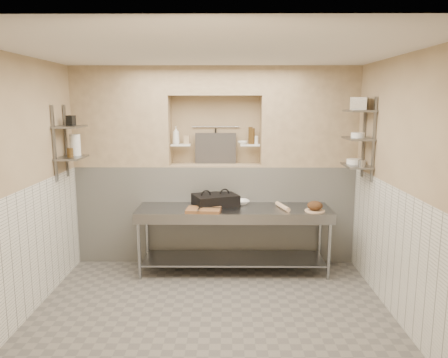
{
  "coord_description": "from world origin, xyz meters",
  "views": [
    {
      "loc": [
        0.17,
        -4.53,
        2.31
      ],
      "look_at": [
        0.13,
        0.9,
        1.35
      ],
      "focal_mm": 35.0,
      "sensor_mm": 36.0,
      "label": 1
    }
  ],
  "objects_px": {
    "bottle_soap": "(176,135)",
    "prep_table": "(234,227)",
    "panini_press": "(215,200)",
    "mixing_bowl": "(241,202)",
    "bowl_alcove": "(242,143)",
    "cutting_board": "(204,210)",
    "bread_loaf": "(315,206)",
    "jug_left": "(75,145)",
    "rolling_pin": "(282,207)"
  },
  "relations": [
    {
      "from": "panini_press",
      "to": "mixing_bowl",
      "type": "xyz_separation_m",
      "value": [
        0.35,
        0.08,
        -0.05
      ]
    },
    {
      "from": "panini_press",
      "to": "bread_loaf",
      "type": "height_order",
      "value": "panini_press"
    },
    {
      "from": "panini_press",
      "to": "mixing_bowl",
      "type": "bearing_deg",
      "value": -8.0
    },
    {
      "from": "prep_table",
      "to": "cutting_board",
      "type": "relative_size",
      "value": 5.87
    },
    {
      "from": "mixing_bowl",
      "to": "bottle_soap",
      "type": "relative_size",
      "value": 0.93
    },
    {
      "from": "bread_loaf",
      "to": "bowl_alcove",
      "type": "relative_size",
      "value": 1.44
    },
    {
      "from": "prep_table",
      "to": "panini_press",
      "type": "xyz_separation_m",
      "value": [
        -0.25,
        0.15,
        0.34
      ]
    },
    {
      "from": "prep_table",
      "to": "panini_press",
      "type": "relative_size",
      "value": 3.78
    },
    {
      "from": "bottle_soap",
      "to": "bowl_alcove",
      "type": "xyz_separation_m",
      "value": [
        0.96,
        0.02,
        -0.11
      ]
    },
    {
      "from": "bread_loaf",
      "to": "bottle_soap",
      "type": "xyz_separation_m",
      "value": [
        -1.88,
        0.7,
        0.86
      ]
    },
    {
      "from": "cutting_board",
      "to": "bowl_alcove",
      "type": "distance_m",
      "value": 1.22
    },
    {
      "from": "panini_press",
      "to": "prep_table",
      "type": "bearing_deg",
      "value": -52.38
    },
    {
      "from": "mixing_bowl",
      "to": "rolling_pin",
      "type": "relative_size",
      "value": 0.61
    },
    {
      "from": "bread_loaf",
      "to": "jug_left",
      "type": "relative_size",
      "value": 0.72
    },
    {
      "from": "cutting_board",
      "to": "mixing_bowl",
      "type": "bearing_deg",
      "value": 39.46
    },
    {
      "from": "prep_table",
      "to": "bowl_alcove",
      "type": "height_order",
      "value": "bowl_alcove"
    },
    {
      "from": "panini_press",
      "to": "jug_left",
      "type": "distance_m",
      "value": 2.01
    },
    {
      "from": "prep_table",
      "to": "mixing_bowl",
      "type": "bearing_deg",
      "value": 67.02
    },
    {
      "from": "prep_table",
      "to": "bowl_alcove",
      "type": "bearing_deg",
      "value": 77.06
    },
    {
      "from": "bottle_soap",
      "to": "bowl_alcove",
      "type": "distance_m",
      "value": 0.96
    },
    {
      "from": "panini_press",
      "to": "bottle_soap",
      "type": "distance_m",
      "value": 1.11
    },
    {
      "from": "bottle_soap",
      "to": "bowl_alcove",
      "type": "height_order",
      "value": "bottle_soap"
    },
    {
      "from": "rolling_pin",
      "to": "jug_left",
      "type": "distance_m",
      "value": 2.87
    },
    {
      "from": "rolling_pin",
      "to": "cutting_board",
      "type": "bearing_deg",
      "value": -171.74
    },
    {
      "from": "mixing_bowl",
      "to": "jug_left",
      "type": "bearing_deg",
      "value": -174.39
    },
    {
      "from": "panini_press",
      "to": "bottle_soap",
      "type": "relative_size",
      "value": 2.69
    },
    {
      "from": "cutting_board",
      "to": "bowl_alcove",
      "type": "relative_size",
      "value": 3.16
    },
    {
      "from": "mixing_bowl",
      "to": "bottle_soap",
      "type": "height_order",
      "value": "bottle_soap"
    },
    {
      "from": "rolling_pin",
      "to": "bottle_soap",
      "type": "height_order",
      "value": "bottle_soap"
    },
    {
      "from": "prep_table",
      "to": "bread_loaf",
      "type": "bearing_deg",
      "value": -8.33
    },
    {
      "from": "mixing_bowl",
      "to": "jug_left",
      "type": "xyz_separation_m",
      "value": [
        -2.2,
        -0.22,
        0.82
      ]
    },
    {
      "from": "rolling_pin",
      "to": "prep_table",
      "type": "bearing_deg",
      "value": 178.02
    },
    {
      "from": "bowl_alcove",
      "to": "prep_table",
      "type": "bearing_deg",
      "value": -102.94
    },
    {
      "from": "bread_loaf",
      "to": "prep_table",
      "type": "bearing_deg",
      "value": 171.67
    },
    {
      "from": "mixing_bowl",
      "to": "panini_press",
      "type": "bearing_deg",
      "value": -166.58
    },
    {
      "from": "rolling_pin",
      "to": "bottle_soap",
      "type": "distance_m",
      "value": 1.83
    },
    {
      "from": "prep_table",
      "to": "mixing_bowl",
      "type": "height_order",
      "value": "mixing_bowl"
    },
    {
      "from": "bottle_soap",
      "to": "prep_table",
      "type": "bearing_deg",
      "value": -33.52
    },
    {
      "from": "bread_loaf",
      "to": "bottle_soap",
      "type": "bearing_deg",
      "value": 159.56
    },
    {
      "from": "bottle_soap",
      "to": "bread_loaf",
      "type": "bearing_deg",
      "value": -20.44
    },
    {
      "from": "rolling_pin",
      "to": "jug_left",
      "type": "relative_size",
      "value": 1.41
    },
    {
      "from": "bowl_alcove",
      "to": "bottle_soap",
      "type": "bearing_deg",
      "value": -178.95
    },
    {
      "from": "mixing_bowl",
      "to": "cutting_board",
      "type": "bearing_deg",
      "value": -140.54
    },
    {
      "from": "mixing_bowl",
      "to": "bowl_alcove",
      "type": "distance_m",
      "value": 0.87
    },
    {
      "from": "cutting_board",
      "to": "bowl_alcove",
      "type": "xyz_separation_m",
      "value": [
        0.53,
        0.74,
        0.81
      ]
    },
    {
      "from": "prep_table",
      "to": "panini_press",
      "type": "distance_m",
      "value": 0.45
    },
    {
      "from": "bottle_soap",
      "to": "panini_press",
      "type": "bearing_deg",
      "value": -34.61
    },
    {
      "from": "mixing_bowl",
      "to": "bread_loaf",
      "type": "distance_m",
      "value": 1.04
    },
    {
      "from": "panini_press",
      "to": "cutting_board",
      "type": "bearing_deg",
      "value": -135.59
    },
    {
      "from": "panini_press",
      "to": "bowl_alcove",
      "type": "height_order",
      "value": "bowl_alcove"
    }
  ]
}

